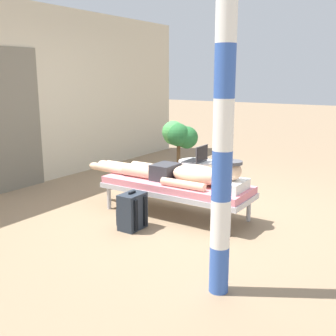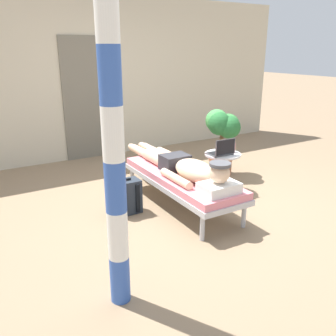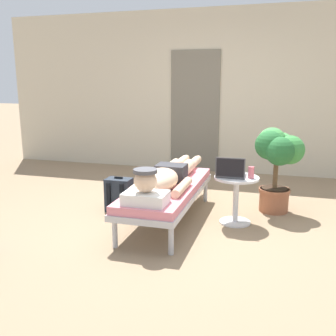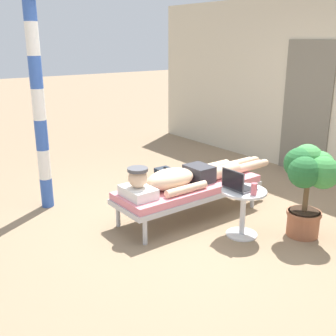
% 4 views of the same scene
% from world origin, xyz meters
% --- Properties ---
extents(ground_plane, '(40.00, 40.00, 0.00)m').
position_xyz_m(ground_plane, '(0.00, 0.00, 0.00)').
color(ground_plane, '#8C7256').
extents(house_wall_back, '(7.60, 0.20, 2.70)m').
position_xyz_m(house_wall_back, '(-0.22, 2.72, 1.35)').
color(house_wall_back, beige).
rests_on(house_wall_back, ground).
extents(house_door_panel, '(0.84, 0.03, 2.04)m').
position_xyz_m(house_door_panel, '(-0.48, 2.61, 1.02)').
color(house_door_panel, '#6D6759').
rests_on(house_door_panel, ground).
extents(lounge_chair, '(0.64, 1.84, 0.42)m').
position_xyz_m(lounge_chair, '(-0.22, 0.05, 0.35)').
color(lounge_chair, '#B7B7BC').
rests_on(lounge_chair, ground).
extents(person_reclining, '(0.53, 2.17, 0.33)m').
position_xyz_m(person_reclining, '(-0.22, -0.00, 0.52)').
color(person_reclining, white).
rests_on(person_reclining, lounge_chair).
extents(side_table, '(0.48, 0.48, 0.52)m').
position_xyz_m(side_table, '(0.51, 0.18, 0.36)').
color(side_table, silver).
rests_on(side_table, ground).
extents(laptop, '(0.31, 0.24, 0.23)m').
position_xyz_m(laptop, '(0.45, 0.13, 0.58)').
color(laptop, '#4C4C51').
rests_on(laptop, side_table).
extents(drink_glass, '(0.06, 0.06, 0.12)m').
position_xyz_m(drink_glass, '(0.66, 0.16, 0.58)').
color(drink_glass, '#D86672').
rests_on(drink_glass, side_table).
extents(backpack, '(0.30, 0.26, 0.42)m').
position_xyz_m(backpack, '(-0.87, 0.20, 0.20)').
color(backpack, '#262D38').
rests_on(backpack, ground).
extents(potted_plant, '(0.57, 0.56, 1.00)m').
position_xyz_m(potted_plant, '(0.92, 0.71, 0.67)').
color(potted_plant, '#9E5B3D').
rests_on(potted_plant, ground).
extents(porch_post, '(0.15, 0.15, 2.61)m').
position_xyz_m(porch_post, '(-1.56, -1.19, 1.30)').
color(porch_post, '#3359B2').
rests_on(porch_post, ground).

